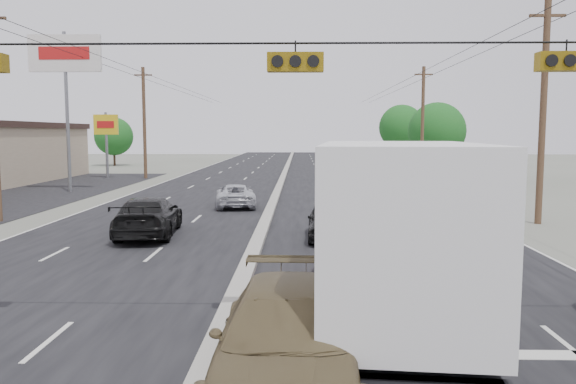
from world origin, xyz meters
name	(u,v)px	position (x,y,z in m)	size (l,w,h in m)	color
ground	(219,343)	(0.00, 0.00, 0.00)	(200.00, 200.00, 0.00)	#606356
road_surface	(278,190)	(0.00, 30.00, 0.00)	(20.00, 160.00, 0.02)	black
center_median	(278,189)	(0.00, 30.00, 0.10)	(0.50, 160.00, 0.20)	gray
parking_lot	(13,197)	(-17.00, 25.00, 0.00)	(10.00, 42.00, 0.02)	black
utility_pole_left_c	(144,122)	(-12.50, 40.00, 5.11)	(1.60, 0.30, 10.00)	#422D1E
utility_pole_right_b	(543,111)	(12.50, 15.00, 5.11)	(1.60, 0.30, 10.00)	#422D1E
utility_pole_right_c	(423,122)	(12.50, 40.00, 5.11)	(1.60, 0.30, 10.00)	#422D1E
traffic_signals	(290,60)	(1.40, 0.00, 5.49)	(25.00, 0.30, 0.54)	black
pole_sign_billboard	(65,63)	(-14.50, 28.00, 8.87)	(5.00, 0.25, 11.00)	slate
pole_sign_far	(106,130)	(-16.00, 40.00, 4.41)	(2.20, 0.25, 6.00)	slate
tree_left_far	(114,136)	(-22.00, 60.00, 3.72)	(4.80, 4.80, 6.12)	#382619
tree_right_mid	(437,131)	(15.00, 45.00, 4.34)	(5.60, 5.60, 7.14)	#382619
tree_right_far	(402,127)	(16.00, 70.00, 4.96)	(6.40, 6.40, 8.16)	#382619
box_truck	(396,240)	(3.49, 0.27, 2.03)	(3.38, 7.99, 3.95)	black
tan_sedan	(288,341)	(1.40, -2.01, 0.82)	(2.31, 5.68, 1.65)	brown
red_sedan	(352,261)	(3.00, 4.13, 0.72)	(1.52, 4.35, 1.43)	#98090E
queue_car_a	(329,221)	(2.73, 11.04, 0.70)	(1.66, 4.13, 1.41)	black
queue_car_b	(364,240)	(3.65, 7.05, 0.73)	(1.55, 4.44, 1.46)	silver
queue_car_c	(399,206)	(6.31, 16.04, 0.66)	(2.19, 4.75, 1.32)	#97999E
queue_car_e	(428,214)	(7.00, 12.87, 0.74)	(1.76, 4.36, 1.49)	maroon
oncoming_near	(149,217)	(-4.51, 11.55, 0.79)	(2.21, 5.44, 1.58)	black
oncoming_far	(235,196)	(-2.05, 20.51, 0.63)	(2.11, 4.57, 1.27)	#B7B9C0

